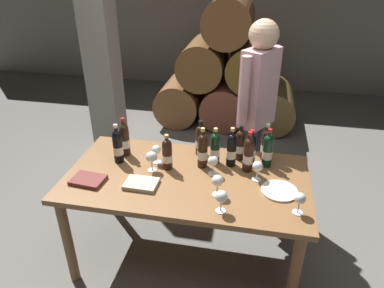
% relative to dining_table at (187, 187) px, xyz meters
% --- Properties ---
extents(ground_plane, '(14.00, 14.00, 0.00)m').
position_rel_dining_table_xyz_m(ground_plane, '(0.00, 0.00, -0.67)').
color(ground_plane, '#66635E').
extents(cellar_back_wall, '(10.00, 0.24, 2.80)m').
position_rel_dining_table_xyz_m(cellar_back_wall, '(0.00, 4.20, 0.73)').
color(cellar_back_wall, gray).
rests_on(cellar_back_wall, ground_plane).
extents(barrel_stack, '(1.86, 0.90, 1.69)m').
position_rel_dining_table_xyz_m(barrel_stack, '(0.00, 2.60, -0.01)').
color(barrel_stack, brown).
rests_on(barrel_stack, ground_plane).
extents(stone_pillar, '(0.32, 0.32, 2.60)m').
position_rel_dining_table_xyz_m(stone_pillar, '(-1.30, 1.60, 0.63)').
color(stone_pillar, gray).
rests_on(stone_pillar, ground_plane).
extents(dining_table, '(1.70, 0.90, 0.76)m').
position_rel_dining_table_xyz_m(dining_table, '(0.00, 0.00, 0.00)').
color(dining_table, brown).
rests_on(dining_table, ground_plane).
extents(wine_bottle_0, '(0.07, 0.07, 0.27)m').
position_rel_dining_table_xyz_m(wine_bottle_0, '(0.43, 0.27, 0.21)').
color(wine_bottle_0, black).
rests_on(wine_bottle_0, dining_table).
extents(wine_bottle_1, '(0.07, 0.07, 0.27)m').
position_rel_dining_table_xyz_m(wine_bottle_1, '(-0.16, 0.08, 0.21)').
color(wine_bottle_1, black).
rests_on(wine_bottle_1, dining_table).
extents(wine_bottle_2, '(0.07, 0.07, 0.31)m').
position_rel_dining_table_xyz_m(wine_bottle_2, '(-0.54, 0.10, 0.22)').
color(wine_bottle_2, black).
rests_on(wine_bottle_2, dining_table).
extents(wine_bottle_3, '(0.07, 0.07, 0.30)m').
position_rel_dining_table_xyz_m(wine_bottle_3, '(0.55, 0.25, 0.22)').
color(wine_bottle_3, black).
rests_on(wine_bottle_3, dining_table).
extents(wine_bottle_4, '(0.07, 0.07, 0.28)m').
position_rel_dining_table_xyz_m(wine_bottle_4, '(0.04, 0.32, 0.22)').
color(wine_bottle_4, black).
rests_on(wine_bottle_4, dining_table).
extents(wine_bottle_5, '(0.07, 0.07, 0.31)m').
position_rel_dining_table_xyz_m(wine_bottle_5, '(-0.52, 0.21, 0.22)').
color(wine_bottle_5, black).
rests_on(wine_bottle_5, dining_table).
extents(wine_bottle_6, '(0.07, 0.07, 0.31)m').
position_rel_dining_table_xyz_m(wine_bottle_6, '(0.41, 0.16, 0.22)').
color(wine_bottle_6, black).
rests_on(wine_bottle_6, dining_table).
extents(wine_bottle_7, '(0.07, 0.07, 0.31)m').
position_rel_dining_table_xyz_m(wine_bottle_7, '(0.09, 0.15, 0.23)').
color(wine_bottle_7, black).
rests_on(wine_bottle_7, dining_table).
extents(wine_bottle_8, '(0.07, 0.07, 0.31)m').
position_rel_dining_table_xyz_m(wine_bottle_8, '(0.29, 0.21, 0.22)').
color(wine_bottle_8, black).
rests_on(wine_bottle_8, dining_table).
extents(wine_bottle_9, '(0.07, 0.07, 0.28)m').
position_rel_dining_table_xyz_m(wine_bottle_9, '(0.35, 0.32, 0.21)').
color(wine_bottle_9, black).
rests_on(wine_bottle_9, dining_table).
extents(wine_bottle_10, '(0.07, 0.07, 0.29)m').
position_rel_dining_table_xyz_m(wine_bottle_10, '(0.17, 0.22, 0.22)').
color(wine_bottle_10, black).
rests_on(wine_bottle_10, dining_table).
extents(wine_bottle_11, '(0.07, 0.07, 0.29)m').
position_rel_dining_table_xyz_m(wine_bottle_11, '(0.53, 0.36, 0.22)').
color(wine_bottle_11, black).
rests_on(wine_bottle_11, dining_table).
extents(wine_glass_0, '(0.07, 0.07, 0.15)m').
position_rel_dining_table_xyz_m(wine_glass_0, '(0.18, 0.06, 0.20)').
color(wine_glass_0, white).
rests_on(wine_glass_0, dining_table).
extents(wine_glass_1, '(0.07, 0.07, 0.14)m').
position_rel_dining_table_xyz_m(wine_glass_1, '(0.74, -0.26, 0.19)').
color(wine_glass_1, white).
rests_on(wine_glass_1, dining_table).
extents(wine_glass_2, '(0.07, 0.07, 0.15)m').
position_rel_dining_table_xyz_m(wine_glass_2, '(0.24, -0.17, 0.20)').
color(wine_glass_2, white).
rests_on(wine_glass_2, dining_table).
extents(wine_glass_3, '(0.08, 0.08, 0.15)m').
position_rel_dining_table_xyz_m(wine_glass_3, '(-0.26, 0.02, 0.20)').
color(wine_glass_3, white).
rests_on(wine_glass_3, dining_table).
extents(wine_glass_4, '(0.07, 0.07, 0.15)m').
position_rel_dining_table_xyz_m(wine_glass_4, '(0.48, 0.05, 0.20)').
color(wine_glass_4, white).
rests_on(wine_glass_4, dining_table).
extents(wine_glass_5, '(0.07, 0.07, 0.14)m').
position_rel_dining_table_xyz_m(wine_glass_5, '(-0.26, 0.14, 0.19)').
color(wine_glass_5, white).
rests_on(wine_glass_5, dining_table).
extents(wine_glass_6, '(0.08, 0.08, 0.15)m').
position_rel_dining_table_xyz_m(wine_glass_6, '(0.28, -0.33, 0.20)').
color(wine_glass_6, white).
rests_on(wine_glass_6, dining_table).
extents(tasting_notebook, '(0.22, 0.16, 0.03)m').
position_rel_dining_table_xyz_m(tasting_notebook, '(-0.28, -0.17, 0.11)').
color(tasting_notebook, '#B2A893').
rests_on(tasting_notebook, dining_table).
extents(leather_ledger, '(0.23, 0.18, 0.03)m').
position_rel_dining_table_xyz_m(leather_ledger, '(-0.65, -0.20, 0.11)').
color(leather_ledger, brown).
rests_on(leather_ledger, dining_table).
extents(serving_plate, '(0.24, 0.24, 0.01)m').
position_rel_dining_table_xyz_m(serving_plate, '(0.64, -0.06, 0.10)').
color(serving_plate, white).
rests_on(serving_plate, dining_table).
extents(sommelier_presenting, '(0.32, 0.44, 1.72)m').
position_rel_dining_table_xyz_m(sommelier_presenting, '(0.44, 0.75, 0.37)').
color(sommelier_presenting, '#383842').
rests_on(sommelier_presenting, ground_plane).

